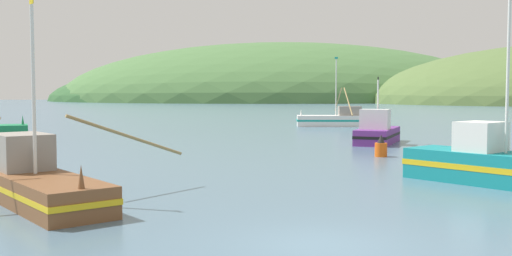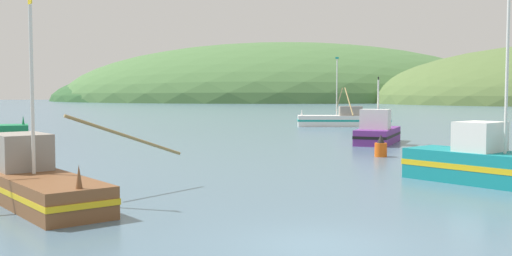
{
  "view_description": "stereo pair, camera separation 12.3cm",
  "coord_description": "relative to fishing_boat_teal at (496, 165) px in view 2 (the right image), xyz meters",
  "views": [
    {
      "loc": [
        -4.29,
        -13.57,
        3.76
      ],
      "look_at": [
        3.05,
        24.1,
        1.4
      ],
      "focal_mm": 40.8,
      "sensor_mm": 36.0,
      "label": 1
    },
    {
      "loc": [
        -4.17,
        -13.59,
        3.76
      ],
      "look_at": [
        3.05,
        24.1,
        1.4
      ],
      "focal_mm": 40.8,
      "sensor_mm": 36.0,
      "label": 2
    }
  ],
  "objects": [
    {
      "name": "fishing_boat_white",
      "position": [
        7.64,
        39.9,
        -0.07
      ],
      "size": [
        10.4,
        15.72,
        7.63
      ],
      "rotation": [
        0.0,
        0.0,
        2.92
      ],
      "color": "white",
      "rests_on": "ground"
    },
    {
      "name": "fishing_boat_brown",
      "position": [
        -17.86,
        -0.27,
        -0.09
      ],
      "size": [
        10.28,
        8.78,
        6.91
      ],
      "rotation": [
        0.0,
        0.0,
        5.2
      ],
      "color": "brown",
      "rests_on": "ground"
    },
    {
      "name": "hill_far_center",
      "position": [
        52.27,
        243.21,
        -0.83
      ],
      "size": [
        204.71,
        163.77,
        52.48
      ],
      "primitive_type": "ellipsoid",
      "color": "#47703D",
      "rests_on": "ground"
    },
    {
      "name": "fishing_boat_teal",
      "position": [
        0.0,
        0.0,
        0.0
      ],
      "size": [
        5.85,
        7.79,
        7.89
      ],
      "rotation": [
        0.0,
        0.0,
        5.23
      ],
      "color": "#147F84",
      "rests_on": "ground"
    },
    {
      "name": "ground_plane",
      "position": [
        -9.82,
        -7.64,
        -0.83
      ],
      "size": [
        600.0,
        600.0,
        0.0
      ],
      "primitive_type": "plane",
      "color": "slate"
    },
    {
      "name": "hill_far_left",
      "position": [
        53.59,
        251.55,
        -0.83
      ],
      "size": [
        218.05,
        174.44,
        38.52
      ],
      "primitive_type": "ellipsoid",
      "color": "#2D562D",
      "rests_on": "ground"
    },
    {
      "name": "fishing_boat_purple",
      "position": [
        2.8,
        18.94,
        -0.04
      ],
      "size": [
        5.53,
        6.76,
        4.89
      ],
      "rotation": [
        0.0,
        0.0,
        0.99
      ],
      "color": "#6B2D84",
      "rests_on": "ground"
    },
    {
      "name": "channel_buoy",
      "position": [
        -0.47,
        10.58,
        -0.3
      ],
      "size": [
        0.72,
        0.72,
        1.31
      ],
      "color": "#E55914",
      "rests_on": "ground"
    }
  ]
}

